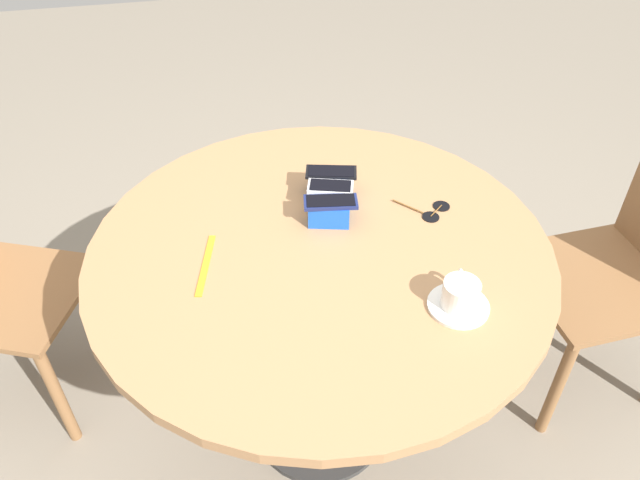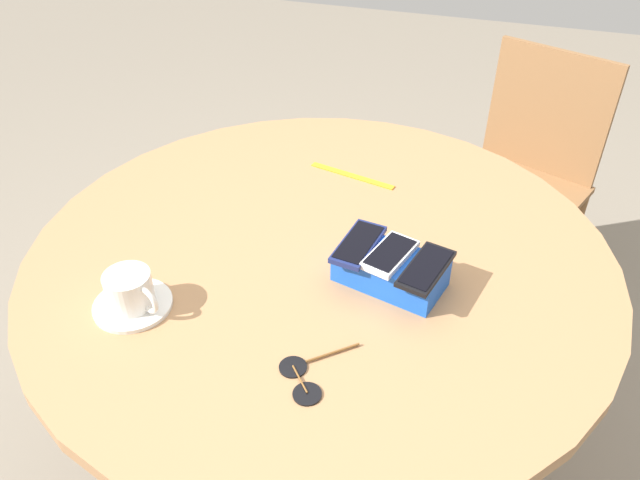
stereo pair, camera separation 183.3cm
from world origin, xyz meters
name	(u,v)px [view 2 (the right image)]	position (x,y,z in m)	size (l,w,h in m)	color
ground_plane	(320,474)	(0.00, 0.00, 0.00)	(8.00, 8.00, 0.00)	gray
round_table	(320,287)	(0.00, 0.00, 0.67)	(1.14, 1.14, 0.77)	#2D2D2D
phone_box	(391,270)	(-0.15, 0.06, 0.80)	(0.21, 0.15, 0.06)	blue
phone_black	(426,268)	(-0.22, 0.07, 0.84)	(0.09, 0.14, 0.01)	black
phone_white	(390,254)	(-0.15, 0.06, 0.84)	(0.09, 0.13, 0.01)	silver
phone_navy	(358,244)	(-0.09, 0.05, 0.84)	(0.08, 0.14, 0.01)	navy
saucer	(133,305)	(0.26, 0.26, 0.78)	(0.14, 0.14, 0.01)	silver
coffee_cup	(130,290)	(0.26, 0.26, 0.82)	(0.11, 0.08, 0.06)	silver
lanyard_strap	(352,176)	(0.01, -0.28, 0.78)	(0.21, 0.02, 0.00)	orange
sunglasses	(304,377)	(-0.08, 0.32, 0.78)	(0.11, 0.14, 0.01)	black
chair_far_side	(518,182)	(-0.38, -0.94, 0.44)	(0.53, 0.53, 0.85)	brown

